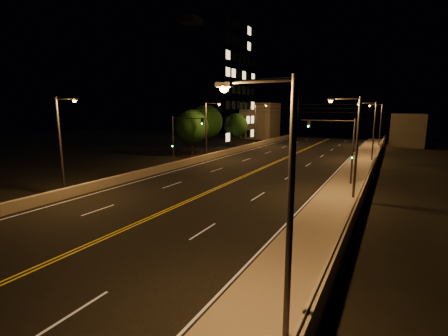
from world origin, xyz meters
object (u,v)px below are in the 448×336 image
at_px(streetlight_5, 208,126).
at_px(tree_0, 192,127).
at_px(traffic_signal_right, 342,144).
at_px(tree_2, 236,125).
at_px(streetlight_3, 379,122).
at_px(streetlight_6, 256,122).
at_px(streetlight_1, 353,141).
at_px(building_tower, 191,85).
at_px(traffic_signal_left, 179,136).
at_px(streetlight_2, 372,127).
at_px(streetlight_4, 62,140).
at_px(streetlight_0, 281,195).
at_px(tree_1, 206,122).

relative_size(streetlight_5, tree_0, 1.15).
distance_m(traffic_signal_right, tree_2, 35.64).
height_order(streetlight_3, streetlight_6, same).
height_order(streetlight_1, streetlight_3, same).
bearing_deg(building_tower, streetlight_1, -42.18).
distance_m(streetlight_1, traffic_signal_left, 20.98).
bearing_deg(streetlight_2, tree_2, 159.75).
bearing_deg(traffic_signal_right, streetlight_4, -142.99).
height_order(traffic_signal_left, tree_0, tree_0).
bearing_deg(streetlight_3, building_tower, -166.22).
relative_size(streetlight_0, tree_0, 1.15).
distance_m(streetlight_4, tree_2, 41.62).
bearing_deg(tree_2, tree_0, -90.35).
xyz_separation_m(building_tower, tree_2, (11.87, -2.28, -8.48)).
height_order(streetlight_0, tree_1, streetlight_0).
height_order(traffic_signal_right, building_tower, building_tower).
height_order(streetlight_0, traffic_signal_right, streetlight_0).
xyz_separation_m(streetlight_1, streetlight_4, (-21.40, -9.91, 0.00)).
xyz_separation_m(streetlight_1, streetlight_2, (0.00, 22.13, 0.00)).
height_order(streetlight_5, tree_1, streetlight_5).
height_order(streetlight_1, streetlight_2, same).
bearing_deg(streetlight_5, tree_2, 102.73).
relative_size(streetlight_1, streetlight_3, 1.00).
distance_m(streetlight_2, traffic_signal_left, 26.53).
bearing_deg(streetlight_3, traffic_signal_left, -118.27).
bearing_deg(tree_2, tree_1, -100.02).
bearing_deg(traffic_signal_left, tree_2, 100.90).
xyz_separation_m(streetlight_2, tree_0, (-25.51, -6.42, -0.29)).
bearing_deg(streetlight_4, streetlight_1, 24.85).
distance_m(streetlight_1, traffic_signal_right, 5.38).
relative_size(building_tower, tree_0, 3.64).
bearing_deg(streetlight_6, streetlight_2, -26.00).
distance_m(streetlight_4, tree_1, 32.98).
xyz_separation_m(streetlight_3, streetlight_6, (-21.40, -10.36, 0.00)).
xyz_separation_m(streetlight_6, traffic_signal_right, (19.93, -27.45, -0.79)).
bearing_deg(traffic_signal_left, streetlight_2, 39.93).
height_order(streetlight_4, building_tower, building_tower).
height_order(tree_1, tree_2, tree_1).
relative_size(streetlight_1, streetlight_4, 1.00).
relative_size(streetlight_6, tree_2, 1.28).
relative_size(streetlight_2, tree_1, 1.03).
xyz_separation_m(streetlight_0, streetlight_5, (-21.40, 32.04, 0.00)).
height_order(streetlight_2, traffic_signal_right, streetlight_2).
xyz_separation_m(streetlight_2, streetlight_5, (-21.40, -8.42, 0.00)).
distance_m(streetlight_1, streetlight_4, 23.58).
bearing_deg(streetlight_2, tree_0, -165.87).
height_order(streetlight_5, traffic_signal_left, streetlight_5).
height_order(streetlight_2, traffic_signal_left, streetlight_2).
relative_size(traffic_signal_right, tree_0, 0.89).
height_order(streetlight_6, traffic_signal_left, streetlight_6).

